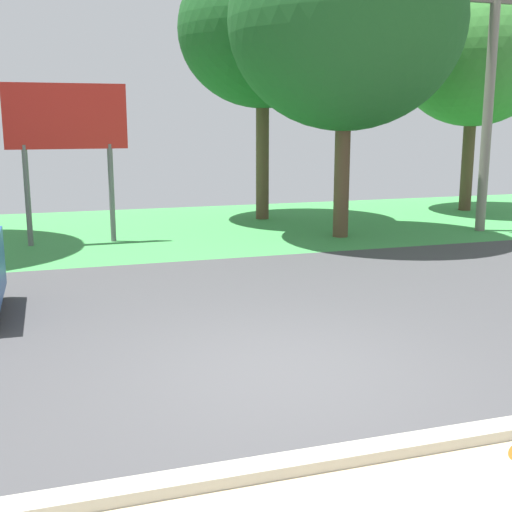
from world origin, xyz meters
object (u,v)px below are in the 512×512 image
tree_right_far (474,56)px  tree_left_far (346,22)px  roadside_billboard (67,128)px  tree_center_back (263,30)px  utility_pole (489,100)px

tree_right_far → tree_left_far: bearing=-150.9°
roadside_billboard → tree_left_far: bearing=-9.3°
roadside_billboard → tree_left_far: tree_left_far is taller
tree_right_far → tree_center_back: bearing=178.3°
roadside_billboard → tree_left_far: (6.11, -1.00, 2.32)m
tree_center_back → tree_right_far: 6.52m
tree_left_far → roadside_billboard: bearing=170.7°
utility_pole → tree_center_back: (-4.60, 3.57, 1.87)m
tree_right_far → roadside_billboard: bearing=-169.7°
tree_center_back → roadside_billboard: bearing=-156.1°
utility_pole → tree_left_far: (-3.72, 0.25, 1.67)m
roadside_billboard → tree_right_far: 12.09m
tree_left_far → tree_center_back: size_ratio=1.02×
tree_center_back → tree_right_far: bearing=-1.7°
utility_pole → tree_left_far: bearing=176.2°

